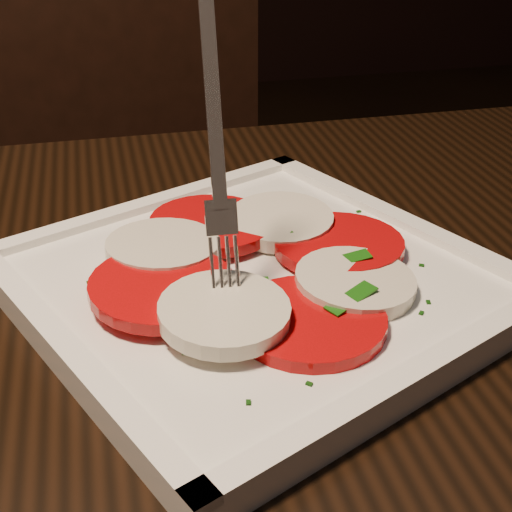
% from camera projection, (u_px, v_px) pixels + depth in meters
% --- Properties ---
extents(table, '(1.21, 0.81, 0.75)m').
position_uv_depth(table, '(270.00, 488.00, 0.46)').
color(table, black).
rests_on(table, ground).
extents(chair, '(0.46, 0.46, 0.93)m').
position_uv_depth(chair, '(146.00, 210.00, 1.08)').
color(chair, black).
rests_on(chair, ground).
extents(plate, '(0.37, 0.37, 0.01)m').
position_uv_depth(plate, '(256.00, 286.00, 0.47)').
color(plate, white).
rests_on(plate, table).
extents(caprese_salad, '(0.22, 0.23, 0.02)m').
position_uv_depth(caprese_salad, '(256.00, 265.00, 0.46)').
color(caprese_salad, '#BC040B').
rests_on(caprese_salad, plate).
extents(fork, '(0.03, 0.06, 0.16)m').
position_uv_depth(fork, '(214.00, 137.00, 0.41)').
color(fork, white).
rests_on(fork, caprese_salad).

